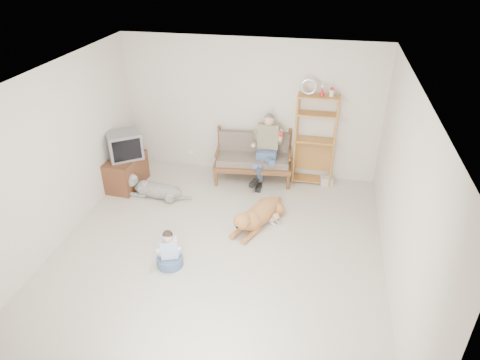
% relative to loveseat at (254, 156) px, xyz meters
% --- Properties ---
extents(floor, '(5.50, 5.50, 0.00)m').
position_rel_loveseat_xyz_m(floor, '(-0.14, -2.44, -0.49)').
color(floor, silver).
rests_on(floor, ground).
extents(ceiling, '(5.50, 5.50, 0.00)m').
position_rel_loveseat_xyz_m(ceiling, '(-0.14, -2.44, 2.21)').
color(ceiling, white).
rests_on(ceiling, ground).
extents(wall_back, '(5.00, 0.00, 5.00)m').
position_rel_loveseat_xyz_m(wall_back, '(-0.14, 0.31, 0.86)').
color(wall_back, beige).
rests_on(wall_back, ground).
extents(wall_front, '(5.00, 0.00, 5.00)m').
position_rel_loveseat_xyz_m(wall_front, '(-0.14, -5.19, 0.86)').
color(wall_front, beige).
rests_on(wall_front, ground).
extents(wall_left, '(0.00, 5.50, 5.50)m').
position_rel_loveseat_xyz_m(wall_left, '(-2.64, -2.44, 0.86)').
color(wall_left, beige).
rests_on(wall_left, ground).
extents(wall_right, '(0.00, 5.50, 5.50)m').
position_rel_loveseat_xyz_m(wall_right, '(2.36, -2.44, 0.86)').
color(wall_right, beige).
rests_on(wall_right, ground).
extents(loveseat, '(1.56, 0.85, 0.95)m').
position_rel_loveseat_xyz_m(loveseat, '(0.00, 0.00, 0.00)').
color(loveseat, brown).
rests_on(loveseat, ground).
extents(man, '(0.53, 0.75, 1.22)m').
position_rel_loveseat_xyz_m(man, '(0.25, -0.18, 0.15)').
color(man, '#4C608D').
rests_on(man, loveseat).
extents(etagere, '(0.78, 0.34, 2.07)m').
position_rel_loveseat_xyz_m(etagere, '(1.15, 0.11, 0.42)').
color(etagere, '#AE8536').
rests_on(etagere, ground).
extents(book_stack, '(0.26, 0.20, 0.15)m').
position_rel_loveseat_xyz_m(book_stack, '(1.45, 0.04, -0.41)').
color(book_stack, silver).
rests_on(book_stack, ground).
extents(tv_stand, '(0.56, 0.93, 0.60)m').
position_rel_loveseat_xyz_m(tv_stand, '(-2.36, -0.78, -0.19)').
color(tv_stand, brown).
rests_on(tv_stand, ground).
extents(crt_tv, '(0.77, 0.75, 0.50)m').
position_rel_loveseat_xyz_m(crt_tv, '(-2.33, -0.75, 0.37)').
color(crt_tv, slate).
rests_on(crt_tv, tv_stand).
extents(wall_outlet, '(0.12, 0.02, 0.08)m').
position_rel_loveseat_xyz_m(wall_outlet, '(-1.39, 0.30, -0.19)').
color(wall_outlet, white).
rests_on(wall_outlet, ground).
extents(golden_retriever, '(0.78, 1.46, 0.47)m').
position_rel_loveseat_xyz_m(golden_retriever, '(0.34, -1.58, -0.30)').
color(golden_retriever, '#AB6C3B').
rests_on(golden_retriever, ground).
extents(shaggy_dog, '(1.38, 0.38, 0.41)m').
position_rel_loveseat_xyz_m(shaggy_dog, '(-1.73, -1.07, -0.32)').
color(shaggy_dog, silver).
rests_on(shaggy_dog, ground).
extents(terrier, '(0.46, 0.42, 0.21)m').
position_rel_loveseat_xyz_m(terrier, '(0.54, -1.40, -0.40)').
color(terrier, silver).
rests_on(terrier, ground).
extents(child, '(0.39, 0.39, 0.62)m').
position_rel_loveseat_xyz_m(child, '(-0.75, -2.84, -0.26)').
color(child, '#4C608D').
rests_on(child, ground).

